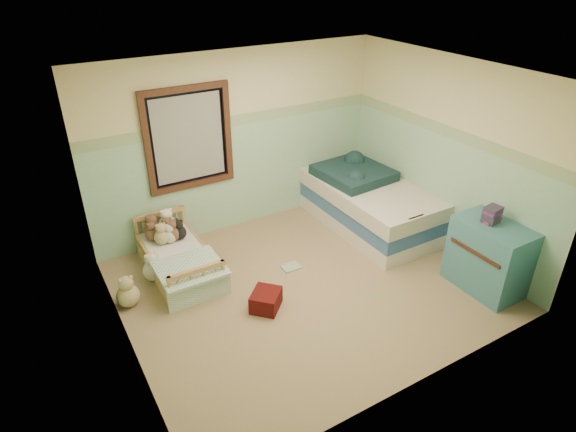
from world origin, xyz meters
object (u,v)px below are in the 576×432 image
dresser (489,257)px  floor_book (291,267)px  twin_bed_frame (366,218)px  toddler_bed_frame (180,266)px  plush_floor_tan (128,296)px  plush_floor_cream (154,271)px  red_pillow (266,300)px

dresser → floor_book: bearing=140.1°
twin_bed_frame → dresser: 1.95m
toddler_bed_frame → twin_bed_frame: twin_bed_frame is taller
dresser → toddler_bed_frame: bearing=144.9°
plush_floor_tan → floor_book: (1.97, -0.30, -0.12)m
floor_book → twin_bed_frame: bearing=14.7°
dresser → twin_bed_frame: bearing=98.1°
plush_floor_tan → dresser: bearing=-25.6°
toddler_bed_frame → plush_floor_cream: (-0.33, -0.00, 0.04)m
dresser → red_pillow: size_ratio=2.51×
plush_floor_cream → dresser: 4.01m
toddler_bed_frame → plush_floor_tan: 0.80m
dresser → floor_book: (-1.80, 1.50, -0.42)m
toddler_bed_frame → dresser: dresser is taller
plush_floor_cream → red_pillow: 1.50m
toddler_bed_frame → plush_floor_cream: bearing=-179.8°
twin_bed_frame → plush_floor_tan: bearing=-178.4°
plush_floor_cream → red_pillow: size_ratio=0.76×
plush_floor_cream → plush_floor_tan: (-0.39, -0.34, 0.00)m
toddler_bed_frame → twin_bed_frame: (2.78, -0.24, 0.02)m
toddler_bed_frame → dresser: 3.74m
plush_floor_tan → red_pillow: (1.33, -0.84, -0.02)m
plush_floor_tan → dresser: dresser is taller
plush_floor_tan → toddler_bed_frame: bearing=25.0°
plush_floor_tan → red_pillow: 1.57m
twin_bed_frame → floor_book: 1.58m
dresser → red_pillow: 2.65m
dresser → plush_floor_cream: bearing=147.6°
toddler_bed_frame → dresser: bearing=-35.1°
dresser → floor_book: 2.38m
toddler_bed_frame → floor_book: bearing=-27.1°
plush_floor_tan → floor_book: bearing=-8.8°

